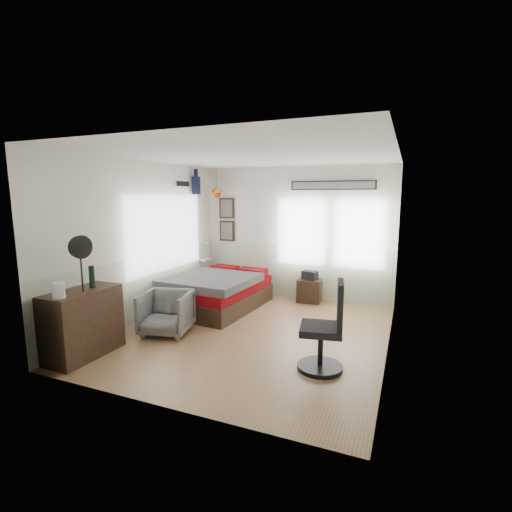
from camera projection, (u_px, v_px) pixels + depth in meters
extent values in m
cube|color=#8C6546|center=(252.00, 333.00, 5.81)|extent=(4.00, 4.50, 0.01)
cube|color=beige|center=(295.00, 233.00, 7.64)|extent=(4.00, 0.02, 2.70)
cube|color=beige|center=(159.00, 277.00, 3.54)|extent=(4.00, 0.02, 2.70)
cube|color=beige|center=(145.00, 241.00, 6.35)|extent=(0.02, 4.50, 2.70)
cube|color=beige|center=(393.00, 255.00, 4.83)|extent=(0.02, 4.50, 2.70)
cube|color=white|center=(252.00, 155.00, 5.37)|extent=(4.00, 4.50, 0.02)
cube|color=beige|center=(294.00, 271.00, 7.76)|extent=(4.00, 0.01, 1.10)
cube|color=beige|center=(147.00, 287.00, 6.47)|extent=(0.01, 4.50, 1.10)
cube|color=beige|center=(389.00, 314.00, 4.96)|extent=(0.01, 4.50, 1.10)
cube|color=silver|center=(166.00, 233.00, 6.82)|extent=(0.03, 2.20, 1.35)
cube|color=silver|center=(301.00, 231.00, 7.54)|extent=(0.95, 0.03, 1.30)
cube|color=silver|center=(359.00, 234.00, 7.10)|extent=(0.95, 0.03, 1.30)
cube|color=#2E1F16|center=(227.00, 231.00, 8.19)|extent=(0.35, 0.03, 0.45)
cube|color=#2E1F16|center=(227.00, 208.00, 8.11)|extent=(0.35, 0.03, 0.45)
cube|color=#7F7259|center=(227.00, 231.00, 8.18)|extent=(0.27, 0.01, 0.37)
cube|color=#7F7259|center=(226.00, 208.00, 8.10)|extent=(0.27, 0.01, 0.37)
cube|color=#2E1F16|center=(332.00, 185.00, 7.17)|extent=(1.65, 0.03, 0.18)
cube|color=gray|center=(332.00, 185.00, 7.15)|extent=(1.58, 0.01, 0.13)
cube|color=white|center=(182.00, 184.00, 7.22)|extent=(0.02, 0.48, 0.14)
sphere|color=red|center=(217.00, 193.00, 7.86)|extent=(0.20, 0.20, 0.20)
cube|color=black|center=(218.00, 299.00, 7.09)|extent=(1.54, 2.11, 0.32)
cube|color=maroon|center=(217.00, 286.00, 7.05)|extent=(1.50, 2.07, 0.18)
cube|color=#494949|center=(212.00, 281.00, 6.82)|extent=(1.57, 1.57, 0.14)
cube|color=maroon|center=(222.00, 269.00, 7.88)|extent=(0.58, 0.38, 0.14)
cube|color=maroon|center=(250.00, 271.00, 7.63)|extent=(0.58, 0.38, 0.14)
cube|color=black|center=(83.00, 323.00, 4.91)|extent=(0.48, 1.00, 0.90)
imported|color=slate|center=(166.00, 313.00, 5.72)|extent=(0.86, 0.88, 0.66)
cube|color=black|center=(309.00, 291.00, 7.46)|extent=(0.48, 0.40, 0.46)
cylinder|color=black|center=(320.00, 367.00, 4.58)|extent=(0.56, 0.56, 0.05)
cylinder|color=black|center=(320.00, 348.00, 4.54)|extent=(0.06, 0.06, 0.43)
cube|color=black|center=(321.00, 329.00, 4.50)|extent=(0.58, 0.58, 0.09)
cube|color=black|center=(340.00, 305.00, 4.40)|extent=(0.15, 0.46, 0.56)
cylinder|color=silver|center=(58.00, 290.00, 4.44)|extent=(0.14, 0.14, 0.19)
cube|color=silver|center=(64.00, 290.00, 4.41)|extent=(0.02, 0.02, 0.12)
cylinder|color=black|center=(92.00, 277.00, 4.95)|extent=(0.07, 0.07, 0.30)
cylinder|color=black|center=(82.00, 270.00, 4.72)|extent=(0.02, 0.02, 0.56)
cylinder|color=black|center=(80.00, 247.00, 4.67)|extent=(0.11, 0.29, 0.28)
cylinder|color=black|center=(82.00, 247.00, 4.66)|extent=(0.07, 0.30, 0.30)
cube|color=black|center=(310.00, 275.00, 7.41)|extent=(0.33, 0.25, 0.17)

